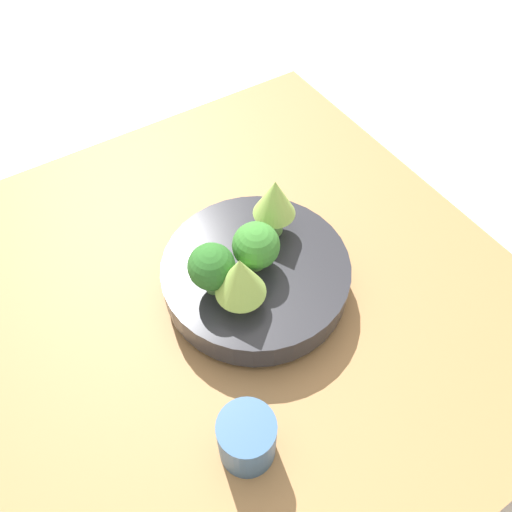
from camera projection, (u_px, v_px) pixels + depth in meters
ground_plane at (229, 306)px, 0.77m from camera, size 6.00×6.00×0.00m
table at (229, 299)px, 0.75m from camera, size 0.83×0.82×0.04m
bowl at (256, 275)px, 0.71m from camera, size 0.26×0.26×0.06m
romanesco_piece_near at (240, 278)px, 0.60m from camera, size 0.07×0.07×0.09m
romanesco_piece_far at (275, 201)px, 0.68m from camera, size 0.06×0.06×0.10m
broccoli_floret_center at (256, 246)px, 0.66m from camera, size 0.06×0.06×0.07m
broccoli_floret_front at (212, 267)px, 0.63m from camera, size 0.06×0.06×0.08m
cup at (247, 439)px, 0.56m from camera, size 0.07×0.07×0.08m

